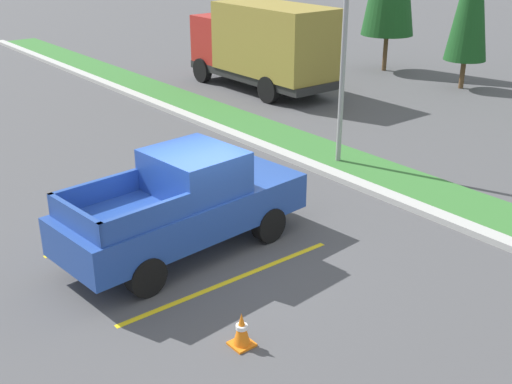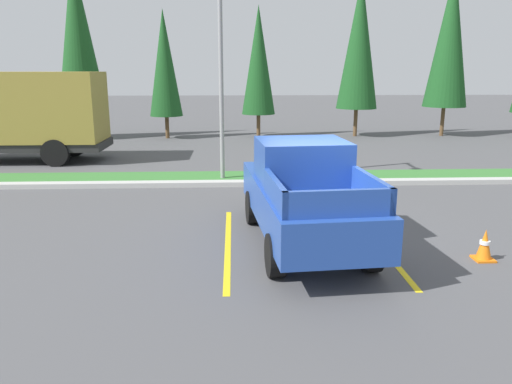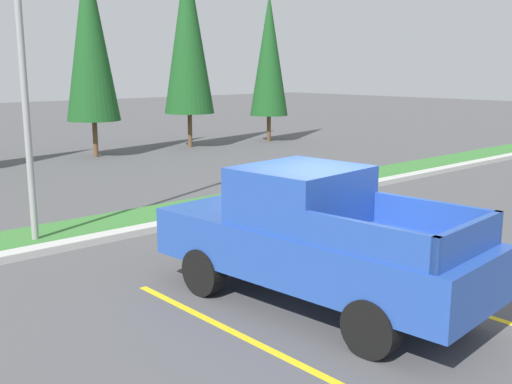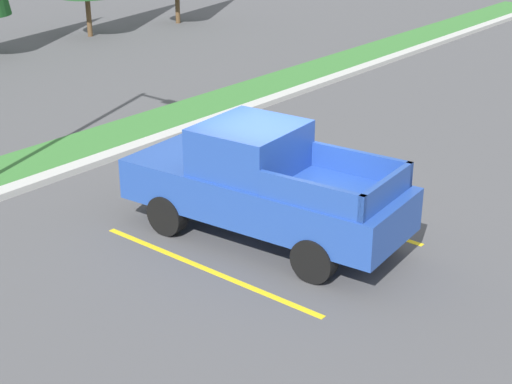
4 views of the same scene
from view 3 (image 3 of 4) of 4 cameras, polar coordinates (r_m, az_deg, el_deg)
ground_plane at (r=10.01m, az=5.94°, el=-9.25°), size 120.00×120.00×0.00m
parking_line_near at (r=8.49m, az=-1.85°, el=-13.10°), size 0.12×4.80×0.01m
parking_line_far at (r=10.60m, az=11.23°, el=-8.20°), size 0.12×4.80×0.01m
curb_strip at (r=13.68m, az=-9.75°, el=-3.33°), size 56.00×0.40×0.15m
grass_median at (r=14.61m, az=-12.05°, el=-2.65°), size 56.00×1.80×0.06m
pickup_truck_main at (r=9.17m, az=5.34°, el=-4.35°), size 2.34×5.37×2.10m
street_light at (r=12.92m, az=-20.99°, el=13.66°), size 0.24×1.49×7.27m
cypress_tree_right_inner at (r=25.59m, az=-15.30°, el=13.98°), size 2.13×2.13×8.20m
cypress_tree_rightmost at (r=28.02m, az=-6.40°, el=14.57°), size 2.24×2.24×8.62m
cypress_tree_far_right at (r=30.15m, az=1.24°, el=12.73°), size 1.85×1.85×7.12m
traffic_cone at (r=11.37m, az=20.79°, el=-5.85°), size 0.36×0.36×0.60m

